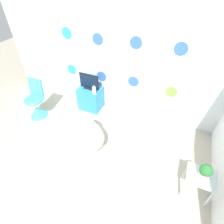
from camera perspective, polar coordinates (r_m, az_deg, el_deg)
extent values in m
plane|color=#BCB29E|center=(2.95, -15.80, -22.76)|extent=(12.00, 12.00, 0.00)
cube|color=white|center=(3.39, 1.60, 18.96)|extent=(5.10, 0.04, 2.60)
cylinder|color=#33B2BF|center=(4.09, -12.99, 13.39)|extent=(0.22, 0.01, 0.22)
cylinder|color=#3F72CC|center=(3.74, -3.43, 11.53)|extent=(0.22, 0.01, 0.22)
cylinder|color=#3F72CC|center=(3.50, 6.98, 9.82)|extent=(0.22, 0.01, 0.22)
cylinder|color=#8CCC4C|center=(3.43, 18.76, 6.20)|extent=(0.22, 0.01, 0.22)
cylinder|color=#33B2BF|center=(3.79, -14.59, 23.65)|extent=(0.22, 0.01, 0.22)
cylinder|color=#3F72CC|center=(3.45, -4.70, 22.62)|extent=(0.22, 0.01, 0.22)
cylinder|color=#3F72CC|center=(3.18, 7.82, 21.50)|extent=(0.22, 0.01, 0.22)
cylinder|color=#3F72CC|center=(3.08, 21.58, 18.59)|extent=(0.22, 0.01, 0.22)
cube|color=silver|center=(3.25, -12.37, -12.72)|extent=(1.21, 0.74, 0.01)
ellipsoid|color=white|center=(3.10, -10.38, -7.25)|extent=(0.88, 0.62, 0.60)
cylinder|color=#B2DBEA|center=(2.90, -11.04, -3.58)|extent=(0.51, 0.51, 0.01)
cone|color=#4CC6DB|center=(4.09, -23.01, 0.25)|extent=(0.37, 0.37, 0.23)
ellipsoid|color=#4CC6DB|center=(3.91, -24.17, 3.66)|extent=(0.39, 0.39, 0.14)
cube|color=#4CC6DB|center=(3.88, -23.59, 7.25)|extent=(0.33, 0.09, 0.41)
cube|color=#389ED6|center=(3.92, -6.99, 4.52)|extent=(0.48, 0.38, 0.52)
cube|color=white|center=(3.74, -8.45, 4.13)|extent=(0.40, 0.01, 0.15)
cube|color=black|center=(3.77, -7.32, 7.82)|extent=(0.23, 0.12, 0.02)
cube|color=black|center=(3.69, -7.50, 9.96)|extent=(0.43, 0.01, 0.32)
cube|color=#0F1E38|center=(3.68, -7.57, 9.89)|extent=(0.41, 0.01, 0.30)
cylinder|color=white|center=(3.55, -5.86, 6.97)|extent=(0.07, 0.07, 0.15)
cylinder|color=white|center=(3.50, -5.96, 8.19)|extent=(0.04, 0.04, 0.03)
cube|color=silver|center=(2.72, 27.28, -18.25)|extent=(0.38, 0.34, 0.02)
cylinder|color=silver|center=(2.79, 22.23, -22.32)|extent=(0.03, 0.03, 0.42)
cylinder|color=silver|center=(2.87, 29.13, -23.58)|extent=(0.03, 0.03, 0.42)
cylinder|color=silver|center=(2.95, 22.84, -17.56)|extent=(0.03, 0.03, 0.42)
cylinder|color=silver|center=(3.02, 29.19, -18.86)|extent=(0.03, 0.03, 0.42)
cylinder|color=beige|center=(2.68, 27.63, -17.67)|extent=(0.12, 0.12, 0.08)
sphere|color=#2D7A38|center=(2.60, 28.38, -16.39)|extent=(0.16, 0.16, 0.16)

